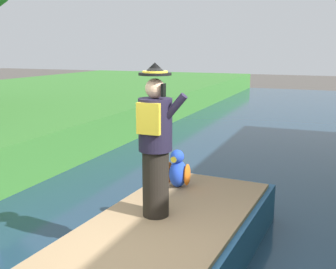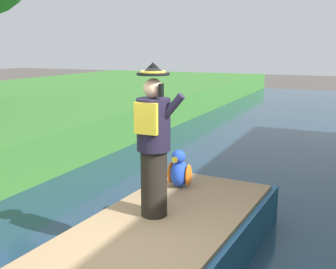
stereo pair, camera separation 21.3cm
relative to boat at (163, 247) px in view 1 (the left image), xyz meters
The scene contains 3 objects.
boat is the anchor object (origin of this frame).
person_pirate 1.26m from the boat, 134.32° to the left, with size 0.61×0.42×1.85m.
parrot_plush 1.40m from the boat, 103.04° to the left, with size 0.36×0.35×0.57m.
Camera 1 is at (1.75, -3.45, 2.73)m, focal length 43.90 mm.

